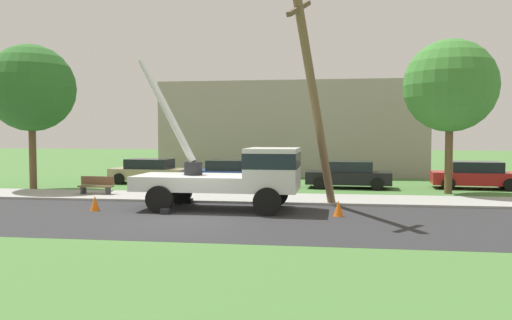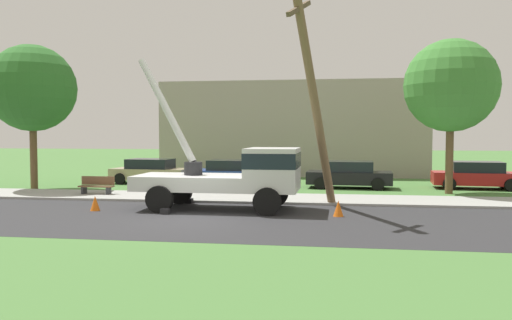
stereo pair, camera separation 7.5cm
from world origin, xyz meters
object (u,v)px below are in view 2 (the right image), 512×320
(utility_truck, at_px, (239,173))
(roadside_tree_far, at_px, (32,88))
(parked_sedan_black, at_px, (349,175))
(traffic_cone_behind, at_px, (95,203))
(parked_sedan_red, at_px, (477,175))
(parked_sedan_tan, at_px, (150,171))
(roadside_tree_near, at_px, (451,86))
(parked_sedan_blue, at_px, (232,173))
(traffic_cone_ahead, at_px, (338,209))
(leaning_utility_pole, at_px, (314,97))
(park_bench, at_px, (97,186))

(utility_truck, xyz_separation_m, roadside_tree_far, (-11.83, 5.52, 3.79))
(utility_truck, bearing_deg, roadside_tree_far, 154.97)
(utility_truck, bearing_deg, parked_sedan_black, 62.35)
(traffic_cone_behind, xyz_separation_m, parked_sedan_red, (16.25, 10.01, 0.43))
(parked_sedan_tan, relative_size, roadside_tree_near, 0.61)
(parked_sedan_red, bearing_deg, utility_truck, -140.69)
(parked_sedan_blue, relative_size, roadside_tree_far, 0.60)
(parked_sedan_tan, bearing_deg, roadside_tree_far, -143.66)
(utility_truck, relative_size, parked_sedan_blue, 1.51)
(traffic_cone_ahead, bearing_deg, utility_truck, 164.25)
(traffic_cone_ahead, bearing_deg, parked_sedan_black, 85.92)
(leaning_utility_pole, xyz_separation_m, parked_sedan_blue, (-4.79, 8.46, -3.53))
(parked_sedan_blue, xyz_separation_m, roadside_tree_near, (11.04, -2.08, 4.43))
(parked_sedan_red, bearing_deg, parked_sedan_black, -174.82)
(leaning_utility_pole, distance_m, parked_sedan_blue, 10.34)
(parked_sedan_blue, height_order, parked_sedan_red, same)
(park_bench, relative_size, roadside_tree_far, 0.21)
(traffic_cone_behind, bearing_deg, traffic_cone_ahead, -0.08)
(traffic_cone_ahead, xyz_separation_m, roadside_tree_far, (-15.54, 6.57, 4.92))
(utility_truck, xyz_separation_m, traffic_cone_behind, (-5.29, -1.04, -1.13))
(parked_sedan_red, bearing_deg, roadside_tree_near, -128.19)
(park_bench, bearing_deg, traffic_cone_ahead, -21.32)
(utility_truck, distance_m, roadside_tree_near, 11.78)
(parked_sedan_blue, distance_m, roadside_tree_near, 12.07)
(parked_sedan_black, height_order, park_bench, parked_sedan_black)
(parked_sedan_black, bearing_deg, traffic_cone_behind, -135.81)
(traffic_cone_behind, distance_m, parked_sedan_red, 19.09)
(parked_sedan_blue, bearing_deg, park_bench, -134.48)
(roadside_tree_near, bearing_deg, roadside_tree_far, -177.18)
(utility_truck, distance_m, roadside_tree_far, 13.59)
(traffic_cone_ahead, relative_size, traffic_cone_behind, 1.00)
(roadside_tree_far, bearing_deg, utility_truck, -25.03)
(traffic_cone_ahead, bearing_deg, park_bench, 158.68)
(park_bench, bearing_deg, roadside_tree_far, 153.38)
(utility_truck, xyz_separation_m, parked_sedan_red, (10.96, 8.97, -0.70))
(roadside_tree_near, relative_size, roadside_tree_far, 0.99)
(parked_sedan_black, bearing_deg, roadside_tree_far, -170.01)
(leaning_utility_pole, relative_size, traffic_cone_behind, 14.87)
(utility_truck, bearing_deg, park_bench, 155.99)
(park_bench, height_order, roadside_tree_near, roadside_tree_near)
(parked_sedan_black, bearing_deg, parked_sedan_blue, 177.72)
(traffic_cone_behind, height_order, parked_sedan_red, parked_sedan_red)
(leaning_utility_pole, height_order, traffic_cone_ahead, leaning_utility_pole)
(parked_sedan_red, xyz_separation_m, park_bench, (-18.23, -5.73, -0.25))
(leaning_utility_pole, height_order, park_bench, leaning_utility_pole)
(leaning_utility_pole, distance_m, roadside_tree_near, 8.98)
(traffic_cone_ahead, height_order, roadside_tree_near, roadside_tree_near)
(traffic_cone_behind, xyz_separation_m, parked_sedan_black, (9.68, 9.41, 0.43))
(parked_sedan_blue, height_order, parked_sedan_black, same)
(parked_sedan_black, height_order, parked_sedan_red, same)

